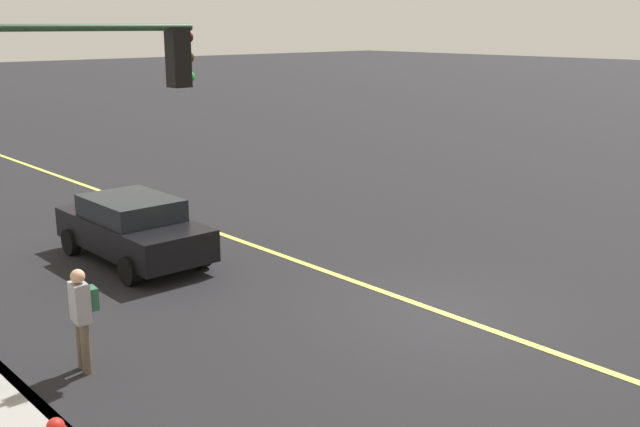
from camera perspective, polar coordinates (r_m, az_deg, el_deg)
name	(u,v)px	position (r m, az deg, el deg)	size (l,w,h in m)	color
ground	(445,314)	(13.71, 9.59, -7.63)	(200.00, 200.00, 0.00)	black
lane_stripe_center	(445,314)	(13.71, 9.59, -7.61)	(80.00, 0.16, 0.01)	#D8CC4C
car_black	(133,228)	(16.78, -14.19, -1.07)	(4.18, 1.91, 1.44)	black
pedestrian_with_backpack	(82,312)	(11.65, -17.81, -7.26)	(0.41, 0.39, 1.61)	brown
traffic_light_mast	(67,129)	(11.03, -18.90, 6.14)	(0.28, 3.58, 5.34)	#1E3823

